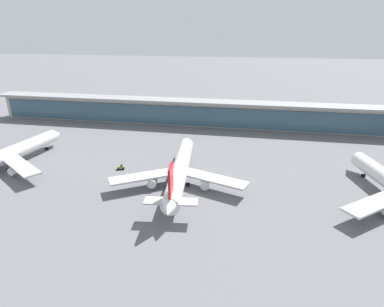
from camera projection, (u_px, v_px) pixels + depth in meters
name	position (u px, v px, depth m)	size (l,w,h in m)	color
ground_plane	(183.00, 192.00, 110.04)	(1200.00, 1200.00, 0.00)	slate
airliner_left_stand	(4.00, 156.00, 126.90)	(48.73, 63.87, 17.02)	white
airliner_centre_stand	(180.00, 171.00, 114.19)	(48.86, 63.92, 17.02)	white
service_truck_near_nose_olive	(121.00, 167.00, 127.93)	(3.26, 2.56, 2.05)	olive
terminal_building	(213.00, 113.00, 183.34)	(270.33, 12.80, 15.20)	beige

